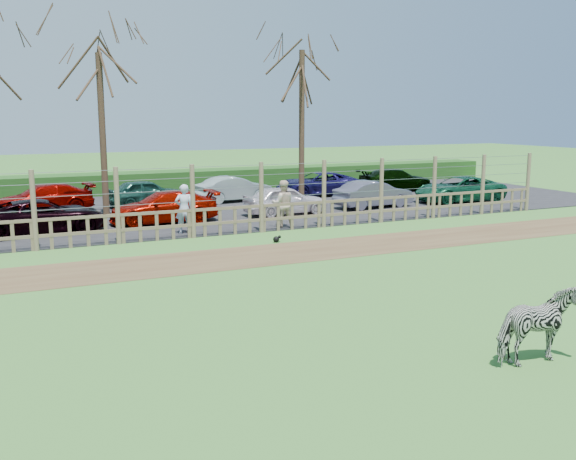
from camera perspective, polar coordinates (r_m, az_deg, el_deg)
name	(u,v)px	position (r m, az deg, el deg)	size (l,w,h in m)	color
ground	(294,298)	(14.75, 0.54, -6.08)	(120.00, 120.00, 0.00)	#68A448
dirt_strip	(228,258)	(18.78, -5.34, -2.53)	(34.00, 2.80, 0.01)	brown
asphalt	(150,211)	(28.26, -12.13, 1.63)	(44.00, 13.00, 0.04)	#232326
hedge	(120,183)	(35.01, -14.71, 4.02)	(46.00, 2.00, 1.10)	#1E4716
fence	(193,215)	(21.91, -8.43, 1.37)	(30.16, 0.16, 2.50)	brown
tree_mid	(101,95)	(26.61, -16.32, 11.40)	(4.80, 4.80, 6.83)	#3D2B1E
tree_right	(302,90)	(29.82, 1.24, 12.36)	(4.80, 4.80, 7.35)	#3D2B1E
zebra	(540,327)	(11.60, 21.52, -7.98)	(0.71, 1.56, 1.31)	gray
visitor_a	(184,209)	(22.61, -9.22, 1.87)	(0.63, 0.41, 1.72)	silver
visitor_b	(283,204)	(23.62, -0.46, 2.36)	(0.84, 0.65, 1.72)	beige
crow	(277,239)	(21.04, -1.03, -0.81)	(0.27, 0.20, 0.22)	black
car_2	(43,216)	(23.98, -20.95, 1.16)	(1.99, 4.32, 1.20)	black
car_3	(164,207)	(25.08, -10.97, 2.03)	(1.68, 4.13, 1.20)	#940C01
car_4	(285,200)	(26.59, -0.27, 2.68)	(1.42, 3.52, 1.20)	silver
car_5	(373,194)	(28.85, 7.59, 3.18)	(1.27, 3.64, 1.20)	slate
car_6	(459,189)	(31.50, 15.00, 3.52)	(1.99, 4.32, 1.20)	#135333
car_9	(43,199)	(28.98, -20.95, 2.63)	(1.68, 4.13, 1.20)	#810401
car_10	(146,193)	(29.89, -12.52, 3.27)	(1.42, 3.52, 1.20)	#1C483A
car_11	(234,189)	(30.72, -4.81, 3.66)	(1.27, 3.64, 1.20)	#AFC0BA
car_12	(318,184)	(32.88, 2.67, 4.12)	(1.99, 4.32, 1.20)	#1A144C
car_13	(396,180)	(35.30, 9.55, 4.41)	(1.68, 4.13, 1.20)	black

